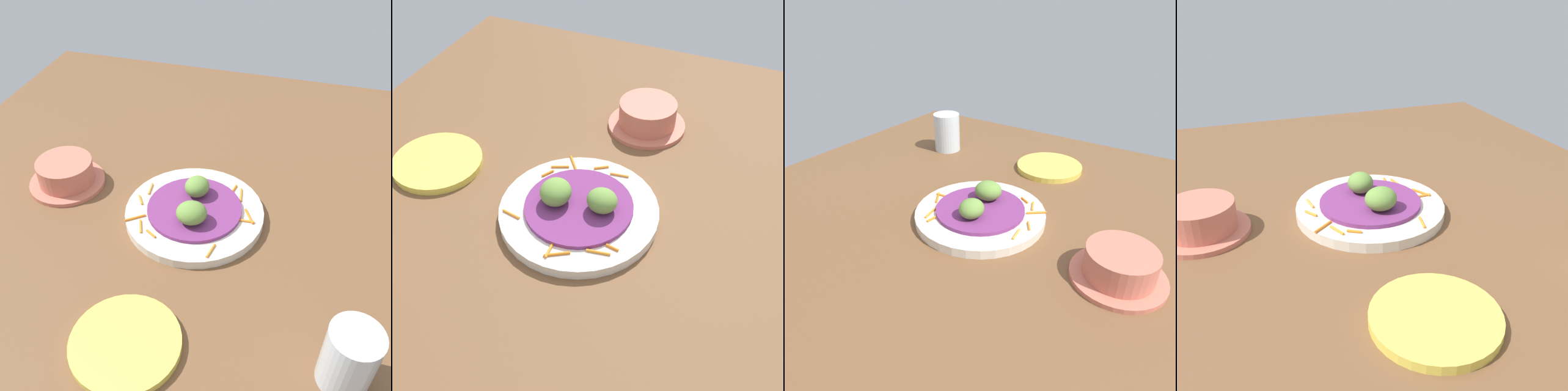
{
  "view_description": "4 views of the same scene",
  "coord_description": "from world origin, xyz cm",
  "views": [
    {
      "loc": [
        19.11,
        -62.18,
        57.94
      ],
      "look_at": [
        2.52,
        -4.25,
        6.6
      ],
      "focal_mm": 41.92,
      "sensor_mm": 36.0,
      "label": 1
    },
    {
      "loc": [
        52.12,
        17.37,
        58.03
      ],
      "look_at": [
        1.79,
        -3.61,
        6.19
      ],
      "focal_mm": 46.26,
      "sensor_mm": 36.0,
      "label": 2
    },
    {
      "loc": [
        -30.01,
        44.15,
        40.17
      ],
      "look_at": [
        2.96,
        -5.49,
        6.52
      ],
      "focal_mm": 33.75,
      "sensor_mm": 36.0,
      "label": 3
    },
    {
      "loc": [
        -19.45,
        -66.61,
        37.46
      ],
      "look_at": [
        2.79,
        -5.04,
        5.32
      ],
      "focal_mm": 40.91,
      "sensor_mm": 36.0,
      "label": 4
    }
  ],
  "objects": [
    {
      "name": "terracotta_bowl",
      "position": [
        -23.92,
        -2.36,
        4.36
      ],
      "size": [
        14.38,
        14.38,
        5.23
      ],
      "color": "#C66B56",
      "rests_on": "table_surface"
    },
    {
      "name": "guac_scoop_center",
      "position": [
        2.99,
        -8.36,
        6.26
      ],
      "size": [
        6.22,
        5.89,
        3.72
      ],
      "primitive_type": "ellipsoid",
      "rotation": [
        0.0,
        0.0,
        0.24
      ],
      "color": "olive",
      "rests_on": "cabbage_bed"
    },
    {
      "name": "carrot_garnish",
      "position": [
        2.38,
        -6.02,
        3.89
      ],
      "size": [
        21.7,
        18.97,
        0.4
      ],
      "color": "orange",
      "rests_on": "main_plate"
    },
    {
      "name": "main_plate",
      "position": [
        2.48,
        -4.81,
        2.85
      ],
      "size": [
        24.5,
        24.5,
        1.69
      ],
      "primitive_type": "cylinder",
      "color": "silver",
      "rests_on": "table_surface"
    },
    {
      "name": "cabbage_bed",
      "position": [
        2.48,
        -4.81,
        4.05
      ],
      "size": [
        16.69,
        16.69,
        0.7
      ],
      "primitive_type": "cylinder",
      "color": "#702D6B",
      "rests_on": "main_plate"
    },
    {
      "name": "guac_scoop_left",
      "position": [
        1.97,
        -1.26,
        6.16
      ],
      "size": [
        5.28,
        5.53,
        3.53
      ],
      "primitive_type": "ellipsoid",
      "rotation": [
        0.0,
        0.0,
        4.49
      ],
      "color": "olive",
      "rests_on": "cabbage_bed"
    },
    {
      "name": "side_plate_small",
      "position": [
        0.62,
        -32.09,
        2.63
      ],
      "size": [
        15.37,
        15.37,
        1.26
      ],
      "primitive_type": "cylinder",
      "color": "#E0CC4C",
      "rests_on": "table_surface"
    },
    {
      "name": "table_surface",
      "position": [
        0.0,
        0.0,
        1.0
      ],
      "size": [
        110.0,
        110.0,
        2.0
      ],
      "primitive_type": "cube",
      "color": "brown",
      "rests_on": "ground"
    }
  ]
}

